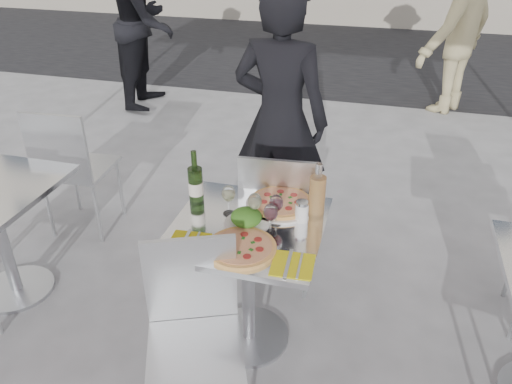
% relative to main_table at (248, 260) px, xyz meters
% --- Properties ---
extents(ground, '(80.00, 80.00, 0.00)m').
position_rel_main_table_xyz_m(ground, '(0.00, 0.00, -0.54)').
color(ground, slate).
extents(street_asphalt, '(24.00, 5.00, 0.00)m').
position_rel_main_table_xyz_m(street_asphalt, '(0.00, 6.50, -0.54)').
color(street_asphalt, black).
rests_on(street_asphalt, ground).
extents(main_table, '(0.72, 0.72, 0.75)m').
position_rel_main_table_xyz_m(main_table, '(0.00, 0.00, 0.00)').
color(main_table, '#B7BABF').
rests_on(main_table, ground).
extents(chair_far, '(0.46, 0.47, 0.93)m').
position_rel_main_table_xyz_m(chair_far, '(0.05, 0.48, 0.01)').
color(chair_far, silver).
rests_on(chair_far, ground).
extents(chair_near, '(0.53, 0.54, 0.88)m').
position_rel_main_table_xyz_m(chair_near, '(-0.12, -0.46, -0.02)').
color(chair_near, silver).
rests_on(chair_near, ground).
extents(side_chair_lfar, '(0.46, 0.48, 0.96)m').
position_rel_main_table_xyz_m(side_chair_lfar, '(-1.46, 0.68, 0.03)').
color(side_chair_lfar, silver).
rests_on(side_chair_lfar, ground).
extents(woman_diner, '(0.68, 0.49, 1.74)m').
position_rel_main_table_xyz_m(woman_diner, '(-0.08, 1.06, 0.33)').
color(woman_diner, black).
rests_on(woman_diner, ground).
extents(pedestrian_a, '(0.82, 1.00, 1.91)m').
position_rel_main_table_xyz_m(pedestrian_a, '(-2.17, 3.38, 0.41)').
color(pedestrian_a, black).
rests_on(pedestrian_a, ground).
extents(pedestrian_b, '(1.24, 1.40, 1.89)m').
position_rel_main_table_xyz_m(pedestrian_b, '(1.20, 4.06, 0.40)').
color(pedestrian_b, tan).
rests_on(pedestrian_b, ground).
extents(pizza_near, '(0.32, 0.32, 0.02)m').
position_rel_main_table_xyz_m(pizza_near, '(0.03, -0.19, 0.22)').
color(pizza_near, '#E3A658').
rests_on(pizza_near, main_table).
extents(pizza_far, '(0.36, 0.36, 0.03)m').
position_rel_main_table_xyz_m(pizza_far, '(0.11, 0.21, 0.23)').
color(pizza_far, white).
rests_on(pizza_far, main_table).
extents(salad_plate, '(0.22, 0.22, 0.09)m').
position_rel_main_table_xyz_m(salad_plate, '(-0.01, -0.00, 0.25)').
color(salad_plate, white).
rests_on(salad_plate, main_table).
extents(wine_bottle, '(0.07, 0.08, 0.29)m').
position_rel_main_table_xyz_m(wine_bottle, '(-0.31, 0.13, 0.32)').
color(wine_bottle, '#30531F').
rests_on(wine_bottle, main_table).
extents(carafe, '(0.08, 0.08, 0.29)m').
position_rel_main_table_xyz_m(carafe, '(0.30, 0.16, 0.33)').
color(carafe, tan).
rests_on(carafe, main_table).
extents(sugar_shaker, '(0.06, 0.06, 0.11)m').
position_rel_main_table_xyz_m(sugar_shaker, '(0.24, 0.11, 0.26)').
color(sugar_shaker, white).
rests_on(sugar_shaker, main_table).
extents(wineglass_white_a, '(0.07, 0.07, 0.16)m').
position_rel_main_table_xyz_m(wineglass_white_a, '(-0.12, 0.07, 0.32)').
color(wineglass_white_a, white).
rests_on(wineglass_white_a, main_table).
extents(wineglass_white_b, '(0.07, 0.07, 0.16)m').
position_rel_main_table_xyz_m(wineglass_white_b, '(0.02, 0.04, 0.32)').
color(wineglass_white_b, white).
rests_on(wineglass_white_b, main_table).
extents(wineglass_red_a, '(0.07, 0.07, 0.16)m').
position_rel_main_table_xyz_m(wineglass_red_a, '(0.12, -0.04, 0.32)').
color(wineglass_red_a, white).
rests_on(wineglass_red_a, main_table).
extents(wineglass_red_b, '(0.07, 0.07, 0.16)m').
position_rel_main_table_xyz_m(wineglass_red_b, '(0.13, 0.05, 0.32)').
color(wineglass_red_b, white).
rests_on(wineglass_red_b, main_table).
extents(napkin_left, '(0.19, 0.20, 0.01)m').
position_rel_main_table_xyz_m(napkin_left, '(-0.22, -0.21, 0.21)').
color(napkin_left, '#CFC912').
rests_on(napkin_left, main_table).
extents(napkin_right, '(0.19, 0.20, 0.01)m').
position_rel_main_table_xyz_m(napkin_right, '(0.27, -0.25, 0.21)').
color(napkin_right, '#CFC912').
rests_on(napkin_right, main_table).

